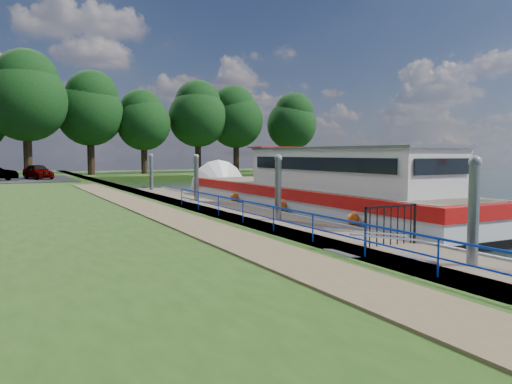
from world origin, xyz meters
TOP-DOWN VIEW (x-y plane):
  - ground at (0.00, 0.00)m, footprint 160.00×160.00m
  - bank_edge at (-2.55, 15.00)m, footprint 1.10×90.00m
  - far_bank at (12.00, 52.00)m, footprint 60.00×18.00m
  - footpath at (-4.40, 8.00)m, footprint 1.60×40.00m
  - blue_fence at (-2.75, 3.00)m, footprint 0.04×18.04m
  - pontoon at (0.00, 13.00)m, footprint 2.50×30.00m
  - mooring_piles at (0.00, 13.00)m, footprint 0.30×27.30m
  - gangway at (-1.85, 0.50)m, footprint 2.58×1.00m
  - gate_panel at (-0.00, 2.20)m, footprint 1.85×0.05m
  - barge at (3.60, 12.13)m, footprint 4.36×21.15m
  - horizon_trees at (-1.61, 48.68)m, footprint 54.38×10.03m
  - car_a at (-6.66, 37.35)m, footprint 2.54×3.94m

SIDE VIEW (x-z plane):
  - ground at x=0.00m, z-range 0.00..0.00m
  - pontoon at x=0.00m, z-range -0.10..0.46m
  - far_bank at x=12.00m, z-range 0.00..0.60m
  - bank_edge at x=-2.55m, z-range 0.00..0.78m
  - gangway at x=-1.85m, z-range 0.16..1.09m
  - footpath at x=-4.40m, z-range 0.78..0.83m
  - barge at x=3.60m, z-range -1.30..3.48m
  - gate_panel at x=0.00m, z-range 0.57..1.72m
  - mooring_piles at x=0.00m, z-range -0.50..3.05m
  - blue_fence at x=-2.75m, z-range 0.95..1.67m
  - car_a at x=-6.66m, z-range 0.83..2.08m
  - horizon_trees at x=-1.61m, z-range 1.51..14.38m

